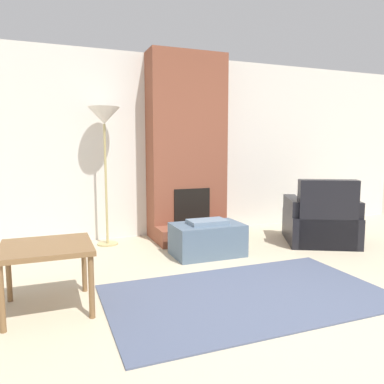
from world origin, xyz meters
TOP-DOWN VIEW (x-y plane):
  - ground_plane at (0.00, 0.00)m, footprint 24.00×24.00m
  - wall_back at (0.00, 3.30)m, footprint 8.17×0.06m
  - fireplace at (0.00, 3.02)m, footprint 1.10×0.82m
  - ottoman at (-0.12, 2.02)m, footprint 0.83×0.53m
  - armchair at (1.52, 1.97)m, footprint 1.19×1.20m
  - side_table at (-1.92, 1.10)m, footprint 0.69×0.65m
  - floor_lamp_left at (-1.17, 2.96)m, footprint 0.41×0.41m
  - area_rug at (-0.29, 0.75)m, footprint 2.44×1.42m

SIDE VIEW (x-z plane):
  - ground_plane at x=0.00m, z-range 0.00..0.00m
  - area_rug at x=-0.29m, z-range 0.00..0.01m
  - ottoman at x=-0.12m, z-range -0.02..0.42m
  - armchair at x=1.52m, z-range -0.17..0.72m
  - side_table at x=-1.92m, z-range 0.20..0.73m
  - fireplace at x=0.00m, z-range -0.09..2.51m
  - wall_back at x=0.00m, z-range 0.00..2.60m
  - floor_lamp_left at x=-1.17m, z-range 0.70..2.51m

